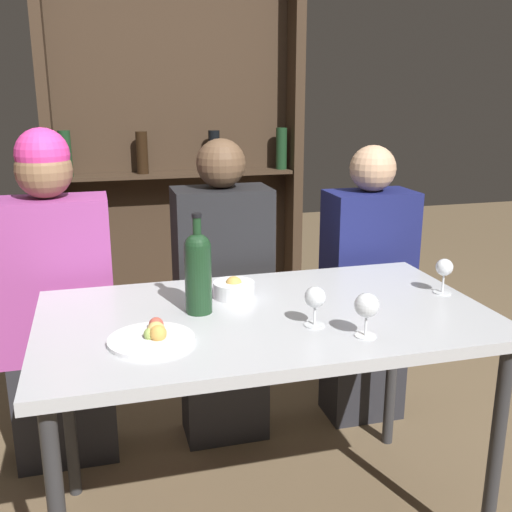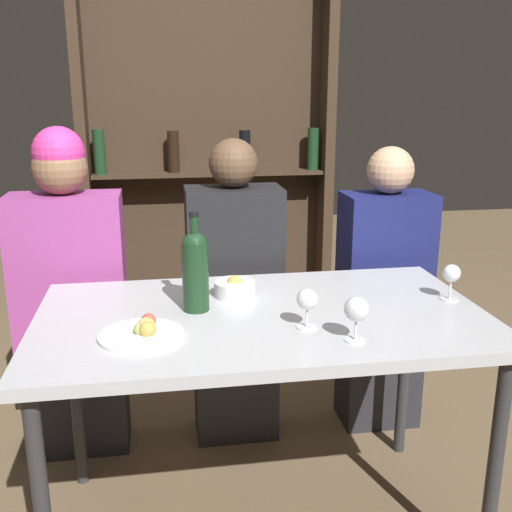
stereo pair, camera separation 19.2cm
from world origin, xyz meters
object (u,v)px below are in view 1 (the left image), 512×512
Objects in this scene: wine_bottle at (198,269)px; seated_person_center at (223,303)px; wine_glass_2 at (315,299)px; food_plate_0 at (153,337)px; snack_bowl at (234,289)px; wine_glass_1 at (367,307)px; seated_person_right at (366,294)px; wine_glass_0 at (444,269)px; seated_person_left at (57,309)px.

wine_bottle is 0.25× the size of seated_person_center.
wine_glass_2 is 0.47m from food_plate_0.
wine_bottle is 0.28m from food_plate_0.
snack_bowl is 0.11× the size of seated_person_center.
wine_glass_1 is at bearing -12.07° from food_plate_0.
wine_bottle is 0.64m from seated_person_center.
seated_person_right is at bearing 31.23° from snack_bowl.
seated_person_center is (-0.23, 0.84, -0.27)m from wine_glass_1.
wine_bottle reaches higher than food_plate_0.
seated_person_center is at bearing 138.63° from wine_glass_0.
wine_bottle is 0.24× the size of seated_person_left.
seated_person_left is at bearing 144.93° from snack_bowl.
seated_person_left is 1.08× the size of seated_person_right.
seated_person_right reaches higher than wine_bottle.
wine_glass_2 is at bearing -125.52° from seated_person_right.
wine_glass_1 is (0.42, -0.31, -0.05)m from wine_bottle.
food_plate_0 is at bearing -116.00° from seated_person_center.
wine_glass_0 is 0.49m from wine_glass_1.
seated_person_right is (0.69, 0.42, -0.22)m from snack_bowl.
seated_person_right is (0.41, 0.84, -0.28)m from wine_glass_1.
wine_glass_1 is 0.10× the size of seated_person_center.
food_plate_0 is at bearing -171.54° from wine_glass_0.
snack_bowl reaches higher than food_plate_0.
seated_person_center is at bearing 64.00° from food_plate_0.
food_plate_0 is 0.20× the size of seated_person_right.
wine_glass_1 is 1.23m from seated_person_left.
snack_bowl is (-0.17, 0.31, -0.06)m from wine_glass_2.
seated_person_left reaches higher than seated_person_right.
wine_bottle reaches higher than wine_glass_0.
wine_glass_0 is 0.90m from seated_person_center.
wine_glass_0 is at bearing -89.58° from seated_person_right.
food_plate_0 is 0.82m from seated_person_center.
seated_person_center is at bearing 0.00° from seated_person_left.
wine_glass_1 is 0.10× the size of seated_person_left.
seated_person_center reaches higher than wine_bottle.
wine_bottle is at bearing 143.32° from wine_glass_1.
food_plate_0 is at bearing -144.13° from seated_person_right.
wine_glass_1 is at bearing -74.61° from seated_person_center.
wine_bottle is at bearing -147.46° from seated_person_right.
wine_glass_0 is at bearing -41.37° from seated_person_center.
wine_glass_2 is at bearing -33.03° from wine_bottle.
food_plate_0 is 1.73× the size of snack_bowl.
snack_bowl is (0.30, 0.30, 0.02)m from food_plate_0.
food_plate_0 is 0.79m from seated_person_left.
wine_glass_0 is at bearing -12.10° from snack_bowl.
seated_person_left reaches higher than wine_bottle.
seated_person_right is (0.82, 0.53, -0.33)m from wine_bottle.
seated_person_center reaches higher than seated_person_right.
wine_bottle is 2.44× the size of wine_glass_1.
snack_bowl is at bearing -35.07° from seated_person_left.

